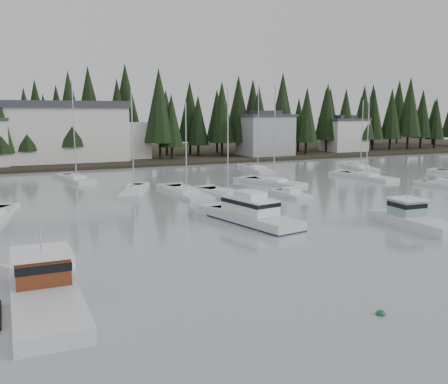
{
  "coord_description": "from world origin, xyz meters",
  "views": [
    {
      "loc": [
        -15.91,
        -13.33,
        9.46
      ],
      "look_at": [
        2.3,
        25.9,
        2.5
      ],
      "focal_mm": 40.0,
      "sensor_mm": 36.0,
      "label": 1
    }
  ],
  "objects_px": {
    "sailboat_4": "(258,170)",
    "runabout_2": "(445,186)",
    "cabin_cruiser_center": "(252,216)",
    "runabout_1": "(291,195)",
    "house_east_b": "(344,134)",
    "lobster_boat_brown": "(43,296)",
    "lobster_boat_teal": "(416,221)",
    "sailboat_6": "(366,178)",
    "sailboat_7": "(360,169)",
    "sailboat_8": "(134,193)",
    "sailboat_12": "(187,194)",
    "house_east_a": "(265,134)",
    "sailboat_3": "(274,184)",
    "sailboat_10": "(228,197)",
    "harbor_inn": "(69,132)",
    "sailboat_11": "(76,180)"
  },
  "relations": [
    {
      "from": "house_east_a",
      "to": "harbor_inn",
      "type": "relative_size",
      "value": 0.36
    },
    {
      "from": "sailboat_10",
      "to": "sailboat_11",
      "type": "bearing_deg",
      "value": 26.12
    },
    {
      "from": "cabin_cruiser_center",
      "to": "sailboat_4",
      "type": "distance_m",
      "value": 38.69
    },
    {
      "from": "house_east_b",
      "to": "sailboat_3",
      "type": "bearing_deg",
      "value": -137.67
    },
    {
      "from": "runabout_2",
      "to": "sailboat_7",
      "type": "bearing_deg",
      "value": -20.69
    },
    {
      "from": "sailboat_3",
      "to": "runabout_2",
      "type": "xyz_separation_m",
      "value": [
        18.15,
        -11.74,
        0.06
      ]
    },
    {
      "from": "house_east_a",
      "to": "sailboat_3",
      "type": "bearing_deg",
      "value": -117.86
    },
    {
      "from": "cabin_cruiser_center",
      "to": "sailboat_3",
      "type": "bearing_deg",
      "value": -46.04
    },
    {
      "from": "sailboat_10",
      "to": "runabout_1",
      "type": "bearing_deg",
      "value": -118.81
    },
    {
      "from": "sailboat_7",
      "to": "sailboat_4",
      "type": "bearing_deg",
      "value": 88.96
    },
    {
      "from": "sailboat_10",
      "to": "sailboat_11",
      "type": "xyz_separation_m",
      "value": [
        -13.36,
        21.04,
        0.02
      ]
    },
    {
      "from": "harbor_inn",
      "to": "runabout_1",
      "type": "xyz_separation_m",
      "value": [
        17.32,
        -48.52,
        -5.64
      ]
    },
    {
      "from": "cabin_cruiser_center",
      "to": "sailboat_3",
      "type": "relative_size",
      "value": 0.75
    },
    {
      "from": "harbor_inn",
      "to": "sailboat_10",
      "type": "distance_m",
      "value": 47.34
    },
    {
      "from": "cabin_cruiser_center",
      "to": "sailboat_11",
      "type": "xyz_separation_m",
      "value": [
        -9.6,
        33.9,
        -0.55
      ]
    },
    {
      "from": "cabin_cruiser_center",
      "to": "lobster_boat_teal",
      "type": "distance_m",
      "value": 13.59
    },
    {
      "from": "sailboat_7",
      "to": "harbor_inn",
      "type": "bearing_deg",
      "value": 71.12
    },
    {
      "from": "sailboat_4",
      "to": "sailboat_8",
      "type": "distance_m",
      "value": 27.88
    },
    {
      "from": "sailboat_6",
      "to": "sailboat_10",
      "type": "distance_m",
      "value": 25.61
    },
    {
      "from": "cabin_cruiser_center",
      "to": "runabout_1",
      "type": "relative_size",
      "value": 1.85
    },
    {
      "from": "house_east_b",
      "to": "lobster_boat_brown",
      "type": "height_order",
      "value": "house_east_b"
    },
    {
      "from": "house_east_a",
      "to": "sailboat_12",
      "type": "height_order",
      "value": "sailboat_12"
    },
    {
      "from": "sailboat_4",
      "to": "runabout_2",
      "type": "height_order",
      "value": "sailboat_4"
    },
    {
      "from": "sailboat_4",
      "to": "runabout_1",
      "type": "xyz_separation_m",
      "value": [
        -8.61,
        -23.6,
        0.06
      ]
    },
    {
      "from": "house_east_b",
      "to": "harbor_inn",
      "type": "xyz_separation_m",
      "value": [
        -60.96,
        2.34,
        1.37
      ]
    },
    {
      "from": "sailboat_6",
      "to": "sailboat_11",
      "type": "relative_size",
      "value": 0.91
    },
    {
      "from": "house_east_a",
      "to": "harbor_inn",
      "type": "xyz_separation_m",
      "value": [
        -38.96,
        4.34,
        0.87
      ]
    },
    {
      "from": "cabin_cruiser_center",
      "to": "sailboat_10",
      "type": "relative_size",
      "value": 0.8
    },
    {
      "from": "cabin_cruiser_center",
      "to": "runabout_1",
      "type": "xyz_separation_m",
      "value": [
        10.4,
        10.1,
        -0.5
      ]
    },
    {
      "from": "lobster_boat_teal",
      "to": "sailboat_10",
      "type": "height_order",
      "value": "sailboat_10"
    },
    {
      "from": "lobster_boat_teal",
      "to": "runabout_2",
      "type": "relative_size",
      "value": 1.14
    },
    {
      "from": "sailboat_3",
      "to": "lobster_boat_teal",
      "type": "bearing_deg",
      "value": 156.83
    },
    {
      "from": "sailboat_7",
      "to": "sailboat_12",
      "type": "distance_m",
      "value": 37.55
    },
    {
      "from": "sailboat_12",
      "to": "sailboat_4",
      "type": "bearing_deg",
      "value": -45.66
    },
    {
      "from": "lobster_boat_teal",
      "to": "runabout_1",
      "type": "bearing_deg",
      "value": 7.55
    },
    {
      "from": "house_east_a",
      "to": "sailboat_4",
      "type": "distance_m",
      "value": 24.83
    },
    {
      "from": "lobster_boat_brown",
      "to": "sailboat_8",
      "type": "xyz_separation_m",
      "value": [
        12.96,
        32.01,
        -0.47
      ]
    },
    {
      "from": "house_east_b",
      "to": "lobster_boat_teal",
      "type": "relative_size",
      "value": 1.21
    },
    {
      "from": "sailboat_7",
      "to": "runabout_1",
      "type": "bearing_deg",
      "value": 142.41
    },
    {
      "from": "sailboat_4",
      "to": "sailboat_6",
      "type": "xyz_separation_m",
      "value": [
        9.64,
        -14.81,
        -0.01
      ]
    },
    {
      "from": "sailboat_4",
      "to": "runabout_1",
      "type": "bearing_deg",
      "value": 170.87
    },
    {
      "from": "lobster_boat_brown",
      "to": "cabin_cruiser_center",
      "type": "distance_m",
      "value": 21.86
    },
    {
      "from": "sailboat_7",
      "to": "sailboat_8",
      "type": "height_order",
      "value": "sailboat_8"
    },
    {
      "from": "lobster_boat_brown",
      "to": "sailboat_3",
      "type": "xyz_separation_m",
      "value": [
        31.76,
        31.72,
        -0.46
      ]
    },
    {
      "from": "lobster_boat_teal",
      "to": "sailboat_10",
      "type": "distance_m",
      "value": 21.44
    },
    {
      "from": "cabin_cruiser_center",
      "to": "sailboat_7",
      "type": "height_order",
      "value": "sailboat_7"
    },
    {
      "from": "lobster_boat_teal",
      "to": "runabout_1",
      "type": "height_order",
      "value": "lobster_boat_teal"
    },
    {
      "from": "sailboat_4",
      "to": "sailboat_6",
      "type": "height_order",
      "value": "sailboat_4"
    },
    {
      "from": "cabin_cruiser_center",
      "to": "sailboat_8",
      "type": "xyz_separation_m",
      "value": [
        -5.16,
        19.79,
        -0.56
      ]
    },
    {
      "from": "sailboat_6",
      "to": "sailboat_10",
      "type": "height_order",
      "value": "sailboat_6"
    }
  ]
}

